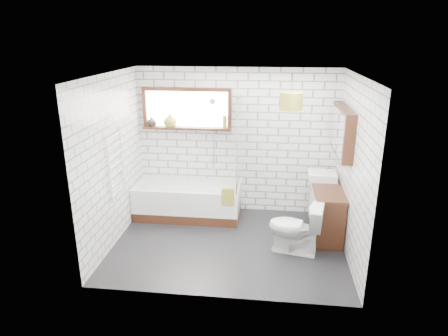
# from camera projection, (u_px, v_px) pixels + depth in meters

# --- Properties ---
(floor) EXTENTS (3.40, 2.60, 0.01)m
(floor) POSITION_uv_depth(u_px,v_px,m) (228.00, 244.00, 6.02)
(floor) COLOR black
(floor) RESTS_ON ground
(ceiling) EXTENTS (3.40, 2.60, 0.01)m
(ceiling) POSITION_uv_depth(u_px,v_px,m) (229.00, 74.00, 5.23)
(ceiling) COLOR white
(ceiling) RESTS_ON ground
(wall_back) EXTENTS (3.40, 0.01, 2.50)m
(wall_back) POSITION_uv_depth(u_px,v_px,m) (237.00, 142.00, 6.85)
(wall_back) COLOR white
(wall_back) RESTS_ON ground
(wall_front) EXTENTS (3.40, 0.01, 2.50)m
(wall_front) POSITION_uv_depth(u_px,v_px,m) (216.00, 202.00, 4.40)
(wall_front) COLOR white
(wall_front) RESTS_ON ground
(wall_left) EXTENTS (0.01, 2.60, 2.50)m
(wall_left) POSITION_uv_depth(u_px,v_px,m) (113.00, 161.00, 5.81)
(wall_left) COLOR white
(wall_left) RESTS_ON ground
(wall_right) EXTENTS (0.01, 2.60, 2.50)m
(wall_right) POSITION_uv_depth(u_px,v_px,m) (353.00, 170.00, 5.44)
(wall_right) COLOR white
(wall_right) RESTS_ON ground
(window) EXTENTS (1.52, 0.16, 0.68)m
(window) POSITION_uv_depth(u_px,v_px,m) (187.00, 109.00, 6.73)
(window) COLOR black
(window) RESTS_ON wall_back
(towel_radiator) EXTENTS (0.06, 0.52, 1.00)m
(towel_radiator) POSITION_uv_depth(u_px,v_px,m) (116.00, 164.00, 5.83)
(towel_radiator) COLOR white
(towel_radiator) RESTS_ON wall_left
(mirror_cabinet) EXTENTS (0.16, 1.20, 0.70)m
(mirror_cabinet) POSITION_uv_depth(u_px,v_px,m) (342.00, 131.00, 5.88)
(mirror_cabinet) COLOR black
(mirror_cabinet) RESTS_ON wall_right
(shower_riser) EXTENTS (0.02, 0.02, 1.30)m
(shower_riser) POSITION_uv_depth(u_px,v_px,m) (213.00, 136.00, 6.82)
(shower_riser) COLOR silver
(shower_riser) RESTS_ON wall_back
(bathtub) EXTENTS (1.78, 0.78, 0.58)m
(bathtub) POSITION_uv_depth(u_px,v_px,m) (188.00, 200.00, 6.88)
(bathtub) COLOR white
(bathtub) RESTS_ON floor
(shower_screen) EXTENTS (0.02, 0.72, 1.50)m
(shower_screen) POSITION_uv_depth(u_px,v_px,m) (239.00, 143.00, 6.45)
(shower_screen) COLOR white
(shower_screen) RESTS_ON bathtub
(towel_green) EXTENTS (0.20, 0.06, 0.28)m
(towel_green) POSITION_uv_depth(u_px,v_px,m) (228.00, 196.00, 6.34)
(towel_green) COLOR olive
(towel_green) RESTS_ON bathtub
(towel_beige) EXTENTS (0.21, 0.05, 0.27)m
(towel_beige) POSITION_uv_depth(u_px,v_px,m) (228.00, 196.00, 6.34)
(towel_beige) COLOR tan
(towel_beige) RESTS_ON bathtub
(vanity) EXTENTS (0.43, 1.34, 0.77)m
(vanity) POSITION_uv_depth(u_px,v_px,m) (326.00, 208.00, 6.32)
(vanity) COLOR black
(vanity) RESTS_ON floor
(basin) EXTENTS (0.44, 0.38, 0.13)m
(basin) POSITION_uv_depth(u_px,v_px,m) (322.00, 176.00, 6.43)
(basin) COLOR white
(basin) RESTS_ON vanity
(tap) EXTENTS (0.03, 0.03, 0.15)m
(tap) POSITION_uv_depth(u_px,v_px,m) (333.00, 173.00, 6.39)
(tap) COLOR silver
(tap) RESTS_ON vanity
(toilet) EXTENTS (0.57, 0.82, 0.77)m
(toilet) POSITION_uv_depth(u_px,v_px,m) (295.00, 228.00, 5.68)
(toilet) COLOR white
(toilet) RESTS_ON floor
(vase_olive) EXTENTS (0.28, 0.28, 0.24)m
(vase_olive) POSITION_uv_depth(u_px,v_px,m) (170.00, 121.00, 6.80)
(vase_olive) COLOR olive
(vase_olive) RESTS_ON window
(vase_dark) EXTENTS (0.20, 0.20, 0.17)m
(vase_dark) POSITION_uv_depth(u_px,v_px,m) (152.00, 122.00, 6.84)
(vase_dark) COLOR black
(vase_dark) RESTS_ON window
(bottle) EXTENTS (0.07, 0.07, 0.21)m
(bottle) POSITION_uv_depth(u_px,v_px,m) (225.00, 123.00, 6.70)
(bottle) COLOR olive
(bottle) RESTS_ON window
(pendant) EXTENTS (0.33, 0.33, 0.24)m
(pendant) POSITION_uv_depth(u_px,v_px,m) (291.00, 101.00, 5.69)
(pendant) COLOR olive
(pendant) RESTS_ON ceiling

